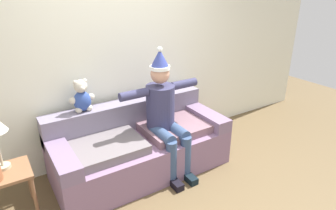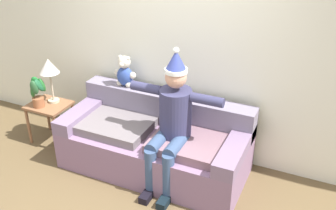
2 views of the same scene
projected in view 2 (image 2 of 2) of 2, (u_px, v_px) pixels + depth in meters
back_wall at (176, 42)px, 4.40m from camera, size 7.00×0.10×2.70m
couch at (156, 142)px, 4.44m from camera, size 2.08×0.93×0.81m
person_seated at (172, 120)px, 4.00m from camera, size 1.02×0.77×1.53m
teddy_bear at (125, 72)px, 4.57m from camera, size 0.29×0.17×0.38m
side_table at (50, 111)px, 4.89m from camera, size 0.49×0.42×0.52m
table_lamp at (49, 68)px, 4.70m from camera, size 0.24×0.24×0.57m
potted_plant at (37, 91)px, 4.70m from camera, size 0.22×0.22×0.40m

